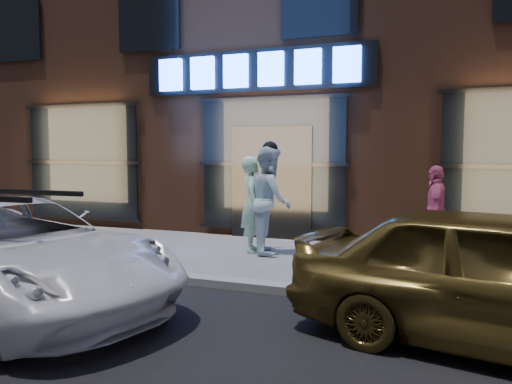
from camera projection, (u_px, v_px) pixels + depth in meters
ground at (183, 283)px, 7.15m from camera, size 90.00×90.00×0.00m
curb at (183, 279)px, 7.15m from camera, size 60.00×0.25×0.12m
storefront_building at (318, 36)px, 14.17m from camera, size 30.20×8.28×10.30m
man_bowtie at (253, 204)px, 9.28m from camera, size 0.62×0.75×1.78m
man_cap at (270, 200)px, 9.19m from camera, size 1.06×1.17×1.97m
passerby at (436, 210)px, 9.07m from camera, size 0.41×0.96×1.63m
white_suv at (7, 254)px, 5.96m from camera, size 5.16×3.33×1.32m
gold_sedan at (507, 279)px, 4.68m from camera, size 4.32×2.44×1.39m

